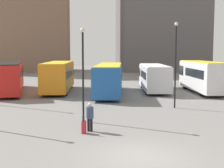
{
  "coord_description": "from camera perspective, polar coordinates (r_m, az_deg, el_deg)",
  "views": [
    {
      "loc": [
        -2.28,
        -12.29,
        4.31
      ],
      "look_at": [
        -0.16,
        11.8,
        1.79
      ],
      "focal_mm": 50.0,
      "sensor_mm": 36.0,
      "label": 1
    }
  ],
  "objects": [
    {
      "name": "building_block_left",
      "position": [
        73.82,
        -17.62,
        14.22
      ],
      "size": [
        24.06,
        11.18,
        30.53
      ],
      "color": "#7F604C",
      "rests_on": "ground_plane"
    },
    {
      "name": "bus_3",
      "position": [
        34.48,
        7.67,
        1.32
      ],
      "size": [
        3.38,
        9.45,
        2.86
      ],
      "rotation": [
        0.0,
        0.0,
        1.48
      ],
      "color": "silver",
      "rests_on": "ground_plane"
    },
    {
      "name": "traveler",
      "position": [
        16.94,
        -4.07,
        -5.55
      ],
      "size": [
        0.47,
        0.47,
        1.57
      ],
      "rotation": [
        0.0,
        0.0,
        1.39
      ],
      "color": "black",
      "rests_on": "ground_plane"
    },
    {
      "name": "lamp_post_0",
      "position": [
        19.03,
        -5.33,
        3.1
      ],
      "size": [
        0.28,
        0.28,
        5.73
      ],
      "color": "black",
      "rests_on": "ground_plane"
    },
    {
      "name": "bus_4",
      "position": [
        34.45,
        16.25,
        1.49
      ],
      "size": [
        3.02,
        9.95,
        3.26
      ],
      "rotation": [
        0.0,
        0.0,
        1.52
      ],
      "color": "silver",
      "rests_on": "ground_plane"
    },
    {
      "name": "ground_plane",
      "position": [
        13.22,
        5.31,
        -13.1
      ],
      "size": [
        160.0,
        160.0,
        0.0
      ],
      "primitive_type": "plane",
      "color": "slate"
    },
    {
      "name": "bus_0",
      "position": [
        34.84,
        -18.22,
        1.4
      ],
      "size": [
        4.51,
        12.18,
        3.16
      ],
      "rotation": [
        0.0,
        0.0,
        1.74
      ],
      "color": "red",
      "rests_on": "ground_plane"
    },
    {
      "name": "lamp_post_3",
      "position": [
        24.09,
        11.55,
        4.54
      ],
      "size": [
        0.28,
        0.28,
        6.49
      ],
      "color": "black",
      "rests_on": "ground_plane"
    },
    {
      "name": "suitcase",
      "position": [
        16.67,
        -5.17,
        -7.82
      ],
      "size": [
        0.26,
        0.35,
        0.98
      ],
      "rotation": [
        0.0,
        0.0,
        1.39
      ],
      "color": "#B7232D",
      "rests_on": "ground_plane"
    },
    {
      "name": "bus_1",
      "position": [
        34.04,
        -9.74,
        1.52
      ],
      "size": [
        2.99,
        9.91,
        3.18
      ],
      "rotation": [
        0.0,
        0.0,
        1.52
      ],
      "color": "orange",
      "rests_on": "ground_plane"
    },
    {
      "name": "bus_2",
      "position": [
        31.68,
        -0.5,
        1.14
      ],
      "size": [
        3.96,
        11.86,
        3.02
      ],
      "rotation": [
        0.0,
        0.0,
        1.44
      ],
      "color": "#1E56A3",
      "rests_on": "ground_plane"
    }
  ]
}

